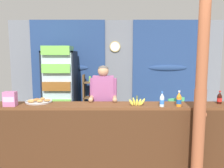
# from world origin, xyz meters

# --- Properties ---
(ground_plane) EXTENTS (7.33, 7.33, 0.00)m
(ground_plane) POSITION_xyz_m (0.00, 1.12, 0.00)
(ground_plane) COLOR gray
(back_wall_curtained) EXTENTS (5.48, 0.22, 2.62)m
(back_wall_curtained) POSITION_xyz_m (0.00, 2.84, 1.35)
(back_wall_curtained) COLOR slate
(back_wall_curtained) RESTS_ON ground
(stall_counter) EXTENTS (3.91, 0.46, 0.97)m
(stall_counter) POSITION_xyz_m (-0.06, 0.34, 0.59)
(stall_counter) COLOR brown
(stall_counter) RESTS_ON ground
(timber_post) EXTENTS (0.19, 0.17, 2.54)m
(timber_post) POSITION_xyz_m (1.14, 0.07, 1.21)
(timber_post) COLOR #995133
(timber_post) RESTS_ON ground
(drink_fridge) EXTENTS (0.74, 0.75, 1.94)m
(drink_fridge) POSITION_xyz_m (-1.33, 2.21, 1.07)
(drink_fridge) COLOR black
(drink_fridge) RESTS_ON ground
(bottle_shelf_rack) EXTENTS (0.48, 0.28, 1.26)m
(bottle_shelf_rack) POSITION_xyz_m (-0.58, 2.44, 0.66)
(bottle_shelf_rack) COLOR brown
(bottle_shelf_rack) RESTS_ON ground
(plastic_lawn_chair) EXTENTS (0.59, 0.59, 0.86)m
(plastic_lawn_chair) POSITION_xyz_m (1.17, 1.63, 0.49)
(plastic_lawn_chair) COLOR #4CC675
(plastic_lawn_chair) RESTS_ON ground
(shopkeeper) EXTENTS (0.48, 0.42, 1.56)m
(shopkeeper) POSITION_xyz_m (-0.26, 0.88, 0.98)
(shopkeeper) COLOR #28282D
(shopkeeper) RESTS_ON ground
(soda_bottle_grape_soda) EXTENTS (0.10, 0.10, 0.28)m
(soda_bottle_grape_soda) POSITION_xyz_m (1.35, 0.57, 1.09)
(soda_bottle_grape_soda) COLOR #56286B
(soda_bottle_grape_soda) RESTS_ON stall_counter
(soda_bottle_water) EXTENTS (0.07, 0.07, 0.23)m
(soda_bottle_water) POSITION_xyz_m (0.66, 0.30, 1.07)
(soda_bottle_water) COLOR silver
(soda_bottle_water) RESTS_ON stall_counter
(soda_bottle_cola) EXTENTS (0.07, 0.07, 0.21)m
(soda_bottle_cola) POSITION_xyz_m (1.62, 0.50, 1.06)
(soda_bottle_cola) COLOR black
(soda_bottle_cola) RESTS_ON stall_counter
(soda_bottle_orange_soda) EXTENTS (0.08, 0.08, 0.24)m
(soda_bottle_orange_soda) POSITION_xyz_m (0.92, 0.31, 1.07)
(soda_bottle_orange_soda) COLOR orange
(soda_bottle_orange_soda) RESTS_ON stall_counter
(snack_box_wafer) EXTENTS (0.19, 0.12, 0.23)m
(snack_box_wafer) POSITION_xyz_m (-1.66, 0.33, 1.08)
(snack_box_wafer) COLOR #B76699
(snack_box_wafer) RESTS_ON stall_counter
(pastry_tray) EXTENTS (0.43, 0.43, 0.07)m
(pastry_tray) POSITION_xyz_m (-1.31, 0.59, 0.99)
(pastry_tray) COLOR #BCBCC1
(pastry_tray) RESTS_ON stall_counter
(banana_bunch) EXTENTS (0.27, 0.05, 0.16)m
(banana_bunch) POSITION_xyz_m (0.28, 0.36, 1.03)
(banana_bunch) COLOR #DBCC42
(banana_bunch) RESTS_ON stall_counter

